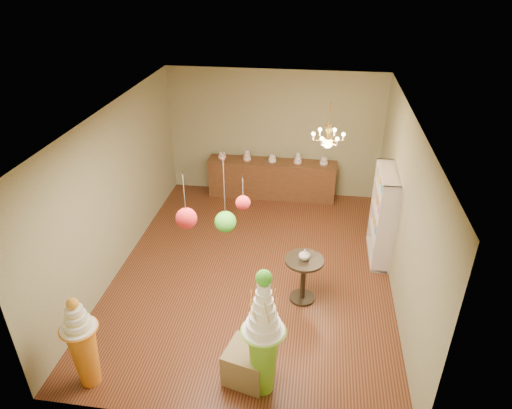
# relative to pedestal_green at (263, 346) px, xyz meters

# --- Properties ---
(floor) EXTENTS (6.50, 6.50, 0.00)m
(floor) POSITION_rel_pedestal_green_xyz_m (-0.51, 2.63, -0.79)
(floor) COLOR #562B17
(floor) RESTS_ON ground
(ceiling) EXTENTS (6.50, 6.50, 0.00)m
(ceiling) POSITION_rel_pedestal_green_xyz_m (-0.51, 2.63, 2.21)
(ceiling) COLOR silver
(ceiling) RESTS_ON ground
(wall_back) EXTENTS (5.00, 0.04, 3.00)m
(wall_back) POSITION_rel_pedestal_green_xyz_m (-0.51, 5.88, 0.71)
(wall_back) COLOR gray
(wall_back) RESTS_ON ground
(wall_front) EXTENTS (5.00, 0.04, 3.00)m
(wall_front) POSITION_rel_pedestal_green_xyz_m (-0.51, -0.62, 0.71)
(wall_front) COLOR gray
(wall_front) RESTS_ON ground
(wall_left) EXTENTS (0.04, 6.50, 3.00)m
(wall_left) POSITION_rel_pedestal_green_xyz_m (-3.01, 2.63, 0.71)
(wall_left) COLOR gray
(wall_left) RESTS_ON ground
(wall_right) EXTENTS (0.04, 6.50, 3.00)m
(wall_right) POSITION_rel_pedestal_green_xyz_m (1.99, 2.63, 0.71)
(wall_right) COLOR gray
(wall_right) RESTS_ON ground
(pedestal_green) EXTENTS (0.64, 0.64, 1.99)m
(pedestal_green) POSITION_rel_pedestal_green_xyz_m (0.00, 0.00, 0.00)
(pedestal_green) COLOR #78C32A
(pedestal_green) RESTS_ON floor
(pedestal_orange) EXTENTS (0.61, 0.61, 1.47)m
(pedestal_orange) POSITION_rel_pedestal_green_xyz_m (-2.38, -0.22, -0.17)
(pedestal_orange) COLOR orange
(pedestal_orange) RESTS_ON floor
(burlap_riser) EXTENTS (0.69, 0.69, 0.52)m
(burlap_riser) POSITION_rel_pedestal_green_xyz_m (-0.23, 0.15, -0.53)
(burlap_riser) COLOR olive
(burlap_riser) RESTS_ON floor
(sideboard) EXTENTS (3.04, 0.54, 1.16)m
(sideboard) POSITION_rel_pedestal_green_xyz_m (-0.51, 5.60, -0.31)
(sideboard) COLOR brown
(sideboard) RESTS_ON floor
(shelving_unit) EXTENTS (0.33, 1.20, 1.80)m
(shelving_unit) POSITION_rel_pedestal_green_xyz_m (1.83, 3.43, 0.11)
(shelving_unit) COLOR beige
(shelving_unit) RESTS_ON floor
(round_table) EXTENTS (0.82, 0.82, 0.83)m
(round_table) POSITION_rel_pedestal_green_xyz_m (0.43, 1.91, -0.25)
(round_table) COLOR black
(round_table) RESTS_ON floor
(vase) EXTENTS (0.21, 0.21, 0.19)m
(vase) POSITION_rel_pedestal_green_xyz_m (0.43, 1.91, 0.14)
(vase) COLOR beige
(vase) RESTS_ON round_table
(pom_red_left) EXTENTS (0.27, 0.27, 0.79)m
(pom_red_left) POSITION_rel_pedestal_green_xyz_m (-1.03, 0.45, 1.56)
(pom_red_left) COLOR #453C32
(pom_red_left) RESTS_ON ceiling
(pom_green_mid) EXTENTS (0.30, 0.30, 1.19)m
(pom_green_mid) POSITION_rel_pedestal_green_xyz_m (-0.68, 1.07, 1.17)
(pom_green_mid) COLOR #453C32
(pom_green_mid) RESTS_ON ceiling
(pom_red_right) EXTENTS (0.18, 0.18, 0.47)m
(pom_red_right) POSITION_rel_pedestal_green_xyz_m (-0.32, 0.47, 1.82)
(pom_red_right) COLOR #453C32
(pom_red_right) RESTS_ON ceiling
(chandelier) EXTENTS (0.66, 0.66, 0.85)m
(chandelier) POSITION_rel_pedestal_green_xyz_m (0.69, 3.52, 1.51)
(chandelier) COLOR gold
(chandelier) RESTS_ON ceiling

